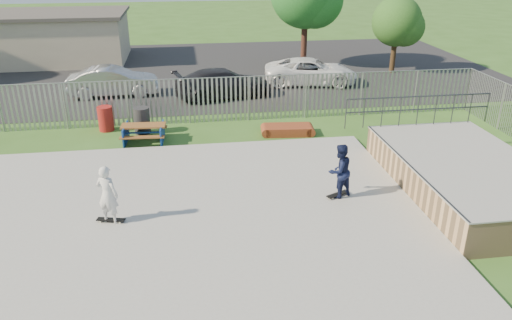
{
  "coord_description": "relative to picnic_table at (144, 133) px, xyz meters",
  "views": [
    {
      "loc": [
        0.88,
        -12.1,
        7.3
      ],
      "look_at": [
        2.93,
        2.0,
        1.1
      ],
      "focal_mm": 35.0,
      "sensor_mm": 36.0,
      "label": 1
    }
  ],
  "objects": [
    {
      "name": "car_silver",
      "position": [
        -1.93,
        6.94,
        0.4
      ],
      "size": [
        4.6,
        1.76,
        1.5
      ],
      "primitive_type": "imported",
      "rotation": [
        0.0,
        0.0,
        1.61
      ],
      "color": "#AEAEB3",
      "rests_on": "parking_lot"
    },
    {
      "name": "ground",
      "position": [
        0.86,
        -6.93,
        -0.37
      ],
      "size": [
        120.0,
        120.0,
        0.0
      ],
      "primitive_type": "plane",
      "color": "#366021",
      "rests_on": "ground"
    },
    {
      "name": "funbox",
      "position": [
        5.84,
        0.06,
        -0.19
      ],
      "size": [
        1.91,
        1.08,
        0.37
      ],
      "rotation": [
        0.0,
        0.0,
        -0.09
      ],
      "color": "maroon",
      "rests_on": "ground"
    },
    {
      "name": "tree_right",
      "position": [
        14.35,
        9.78,
        2.67
      ],
      "size": [
        2.93,
        2.93,
        4.52
      ],
      "color": "#402C19",
      "rests_on": "ground"
    },
    {
      "name": "trash_bin_red",
      "position": [
        -1.67,
        1.62,
        0.15
      ],
      "size": [
        0.63,
        0.63,
        1.04
      ],
      "primitive_type": "cylinder",
      "color": "maroon",
      "rests_on": "ground"
    },
    {
      "name": "skateboard_b",
      "position": [
        -0.54,
        -6.46,
        -0.18
      ],
      "size": [
        0.82,
        0.39,
        0.08
      ],
      "rotation": [
        0.0,
        0.0,
        -0.24
      ],
      "color": "black",
      "rests_on": "concrete_slab"
    },
    {
      "name": "skater_white",
      "position": [
        -0.54,
        -6.46,
        0.63
      ],
      "size": [
        0.73,
        0.62,
        1.7
      ],
      "primitive_type": "imported",
      "rotation": [
        0.0,
        0.0,
        2.72
      ],
      "color": "silver",
      "rests_on": "concrete_slab"
    },
    {
      "name": "skateboard_a",
      "position": [
        6.2,
        -5.88,
        -0.18
      ],
      "size": [
        0.81,
        0.53,
        0.08
      ],
      "rotation": [
        0.0,
        0.0,
        0.45
      ],
      "color": "black",
      "rests_on": "concrete_slab"
    },
    {
      "name": "concrete_slab",
      "position": [
        0.86,
        -6.93,
        -0.3
      ],
      "size": [
        15.0,
        12.0,
        0.15
      ],
      "primitive_type": "cube",
      "color": "#9E9D98",
      "rests_on": "ground"
    },
    {
      "name": "car_white",
      "position": [
        8.73,
        7.74,
        0.36
      ],
      "size": [
        5.46,
        3.18,
        1.43
      ],
      "primitive_type": "imported",
      "rotation": [
        0.0,
        0.0,
        1.41
      ],
      "color": "white",
      "rests_on": "parking_lot"
    },
    {
      "name": "parking_lot",
      "position": [
        0.86,
        12.07,
        -0.36
      ],
      "size": [
        40.0,
        18.0,
        0.02
      ],
      "primitive_type": "cube",
      "color": "black",
      "rests_on": "ground"
    },
    {
      "name": "building",
      "position": [
        -7.14,
        16.07,
        1.24
      ],
      "size": [
        10.4,
        6.4,
        3.2
      ],
      "color": "#BBAD90",
      "rests_on": "ground"
    },
    {
      "name": "trash_bin_grey",
      "position": [
        -0.13,
        1.07,
        0.18
      ],
      "size": [
        0.66,
        0.66,
        1.1
      ],
      "primitive_type": "cylinder",
      "color": "#29292C",
      "rests_on": "ground"
    },
    {
      "name": "quarter_pipe",
      "position": [
        10.36,
        -5.89,
        0.19
      ],
      "size": [
        5.5,
        7.05,
        2.19
      ],
      "color": "tan",
      "rests_on": "ground"
    },
    {
      "name": "fence",
      "position": [
        1.86,
        -2.34,
        0.63
      ],
      "size": [
        26.04,
        16.02,
        2.0
      ],
      "color": "gray",
      "rests_on": "ground"
    },
    {
      "name": "picnic_table",
      "position": [
        0.0,
        0.0,
        0.0
      ],
      "size": [
        1.81,
        1.52,
        0.73
      ],
      "rotation": [
        0.0,
        0.0,
        -0.06
      ],
      "color": "brown",
      "rests_on": "ground"
    },
    {
      "name": "skater_navy",
      "position": [
        6.2,
        -5.88,
        0.63
      ],
      "size": [
        1.02,
        0.94,
        1.7
      ],
      "primitive_type": "imported",
      "rotation": [
        0.0,
        0.0,
        3.59
      ],
      "color": "#121838",
      "rests_on": "concrete_slab"
    },
    {
      "name": "car_dark",
      "position": [
        3.67,
        5.84,
        0.37
      ],
      "size": [
        5.33,
        3.1,
        1.45
      ],
      "primitive_type": "imported",
      "rotation": [
        0.0,
        0.0,
        1.8
      ],
      "color": "black",
      "rests_on": "parking_lot"
    }
  ]
}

